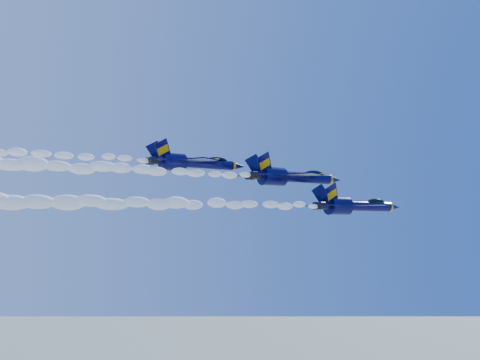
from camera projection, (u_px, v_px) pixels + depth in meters
jet_lead at (355, 206)px, 94.09m from camera, size 18.20×14.93×6.76m
smoke_trail_jet_lead at (163, 203)px, 75.29m from camera, size 51.46×2.17×1.96m
jet_second at (291, 177)px, 96.00m from camera, size 19.03×15.61×7.07m
smoke_trail_jet_second at (86, 167)px, 77.00m from camera, size 51.46×2.27×2.05m
jet_third at (193, 163)px, 91.39m from camera, size 17.18×14.10×6.39m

